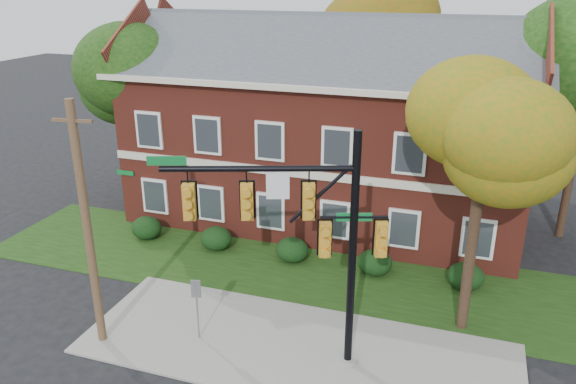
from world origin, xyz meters
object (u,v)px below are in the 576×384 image
(hedge_far_left, at_px, (147,228))
(tree_far_rear, at_px, (386,22))
(apartment_building, at_px, (327,118))
(tree_left_rear, at_px, (132,75))
(sign_post, at_px, (197,300))
(hedge_left, at_px, (216,238))
(hedge_far_right, at_px, (465,276))
(hedge_right, at_px, (375,263))
(utility_pole, at_px, (87,228))
(hedge_center, at_px, (292,250))
(tree_near_right, at_px, (493,141))
(traffic_signal, at_px, (306,228))

(hedge_far_left, height_order, tree_far_rear, tree_far_rear)
(apartment_building, xyz_separation_m, tree_left_rear, (-9.73, -1.12, 1.69))
(sign_post, bearing_deg, apartment_building, 71.29)
(hedge_far_left, xyz_separation_m, tree_left_rear, (-2.73, 4.14, 6.16))
(hedge_left, distance_m, sign_post, 6.66)
(hedge_far_left, relative_size, hedge_far_right, 1.00)
(hedge_right, distance_m, hedge_far_right, 3.50)
(hedge_far_left, height_order, hedge_left, same)
(apartment_building, xyz_separation_m, utility_pole, (-4.21, -12.51, -0.89))
(hedge_center, relative_size, tree_near_right, 0.16)
(hedge_center, bearing_deg, traffic_signal, -68.61)
(apartment_building, height_order, tree_far_rear, tree_far_rear)
(hedge_center, distance_m, tree_near_right, 9.90)
(tree_left_rear, xyz_separation_m, traffic_signal, (12.18, -10.39, -2.05))
(hedge_far_left, bearing_deg, tree_left_rear, 123.42)
(hedge_left, xyz_separation_m, hedge_center, (3.50, 0.00, 0.00))
(hedge_right, bearing_deg, tree_left_rear, 162.63)
(hedge_right, height_order, traffic_signal, traffic_signal)
(tree_far_rear, distance_m, traffic_signal, 19.83)
(apartment_building, distance_m, hedge_center, 6.89)
(tree_far_rear, bearing_deg, traffic_signal, -86.72)
(tree_left_rear, height_order, sign_post, tree_left_rear)
(tree_near_right, bearing_deg, tree_left_rear, 157.64)
(hedge_left, height_order, hedge_far_right, same)
(hedge_far_right, xyz_separation_m, sign_post, (-8.22, -6.18, 0.99))
(tree_far_rear, distance_m, utility_pole, 21.62)
(hedge_far_left, xyz_separation_m, sign_post, (5.78, -6.18, 0.99))
(tree_far_rear, xyz_separation_m, utility_pole, (-5.56, -20.35, -4.75))
(hedge_far_left, bearing_deg, hedge_center, 0.00)
(traffic_signal, relative_size, sign_post, 3.34)
(sign_post, bearing_deg, tree_near_right, 9.02)
(apartment_building, height_order, utility_pole, apartment_building)
(hedge_center, relative_size, tree_far_rear, 0.12)
(apartment_building, relative_size, hedge_right, 13.43)
(apartment_building, height_order, traffic_signal, apartment_building)
(hedge_right, height_order, tree_far_rear, tree_far_rear)
(hedge_left, xyz_separation_m, tree_left_rear, (-6.23, 4.14, 6.16))
(tree_near_right, distance_m, tree_far_rear, 17.12)
(hedge_left, relative_size, tree_left_rear, 0.16)
(hedge_far_right, relative_size, tree_left_rear, 0.16)
(tree_near_right, relative_size, sign_post, 3.83)
(hedge_far_right, height_order, utility_pole, utility_pole)
(hedge_far_left, height_order, tree_near_right, tree_near_right)
(hedge_left, bearing_deg, apartment_building, 56.33)
(apartment_building, bearing_deg, tree_near_right, -48.23)
(hedge_far_left, distance_m, tree_near_right, 15.75)
(apartment_building, bearing_deg, hedge_left, -123.67)
(traffic_signal, height_order, sign_post, traffic_signal)
(hedge_right, relative_size, tree_left_rear, 0.16)
(hedge_left, relative_size, hedge_center, 1.00)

